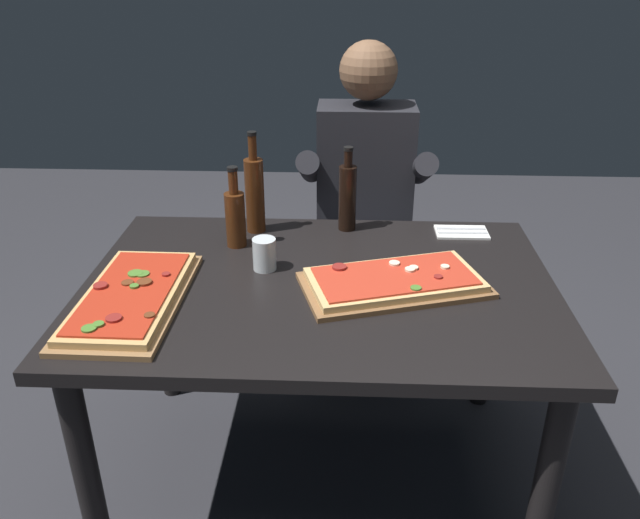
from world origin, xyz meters
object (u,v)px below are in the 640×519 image
wine_bottle_dark (235,216)px  seated_diner (365,195)px  pizza_rectangular_left (131,297)px  vinegar_bottle_green (255,193)px  diner_chair (362,240)px  pizza_rectangular_front (394,282)px  oil_bottle_amber (348,196)px  dining_table (319,309)px  tumbler_near_camera (264,256)px

wine_bottle_dark → seated_diner: 0.66m
pizza_rectangular_left → seated_diner: (0.67, 0.88, -0.02)m
vinegar_bottle_green → diner_chair: vinegar_bottle_green is taller
pizza_rectangular_left → diner_chair: size_ratio=0.64×
pizza_rectangular_front → oil_bottle_amber: oil_bottle_amber is taller
dining_table → seated_diner: size_ratio=1.05×
wine_bottle_dark → vinegar_bottle_green: 0.14m
wine_bottle_dark → diner_chair: bearing=54.4°
pizza_rectangular_front → oil_bottle_amber: bearing=108.3°
pizza_rectangular_front → seated_diner: (-0.07, 0.76, -0.02)m
oil_bottle_amber → diner_chair: oil_bottle_amber is taller
dining_table → vinegar_bottle_green: size_ratio=3.97×
diner_chair → seated_diner: (-0.00, -0.12, 0.26)m
dining_table → vinegar_bottle_green: (-0.24, 0.37, 0.24)m
tumbler_near_camera → diner_chair: 0.89m
wine_bottle_dark → diner_chair: wine_bottle_dark is taller
dining_table → vinegar_bottle_green: vinegar_bottle_green is taller
wine_bottle_dark → tumbler_near_camera: size_ratio=2.70×
oil_bottle_amber → tumbler_near_camera: bearing=-128.1°
pizza_rectangular_left → vinegar_bottle_green: vinegar_bottle_green is taller
pizza_rectangular_left → oil_bottle_amber: bearing=42.4°
seated_diner → tumbler_near_camera: bearing=-116.1°
vinegar_bottle_green → seated_diner: size_ratio=0.27×
dining_table → seated_diner: bearing=78.5°
tumbler_near_camera → diner_chair: size_ratio=0.12×
pizza_rectangular_left → wine_bottle_dark: bearing=59.5°
wine_bottle_dark → vinegar_bottle_green: size_ratio=0.77×
vinegar_bottle_green → pizza_rectangular_left: bearing=-118.4°
pizza_rectangular_left → vinegar_bottle_green: size_ratio=1.58×
dining_table → seated_diner: 0.76m
vinegar_bottle_green → tumbler_near_camera: 0.32m
dining_table → tumbler_near_camera: tumbler_near_camera is taller
tumbler_near_camera → seated_diner: (0.32, 0.66, -0.04)m
dining_table → oil_bottle_amber: bearing=78.7°
pizza_rectangular_left → seated_diner: size_ratio=0.42×
oil_bottle_amber → tumbler_near_camera: (-0.25, -0.32, -0.08)m
wine_bottle_dark → dining_table: bearing=-40.7°
tumbler_near_camera → pizza_rectangular_left: bearing=-147.0°
pizza_rectangular_front → pizza_rectangular_left: bearing=-170.7°
oil_bottle_amber → vinegar_bottle_green: vinegar_bottle_green is taller
pizza_rectangular_left → seated_diner: 1.11m
dining_table → wine_bottle_dark: bearing=139.3°
pizza_rectangular_front → vinegar_bottle_green: 0.62m
pizza_rectangular_front → vinegar_bottle_green: size_ratio=1.66×
oil_bottle_amber → tumbler_near_camera: 0.42m
tumbler_near_camera → vinegar_bottle_green: bearing=102.7°
dining_table → pizza_rectangular_left: 0.55m
pizza_rectangular_front → vinegar_bottle_green: bearing=139.1°
wine_bottle_dark → vinegar_bottle_green: (0.05, 0.12, 0.04)m
oil_bottle_amber → tumbler_near_camera: oil_bottle_amber is taller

